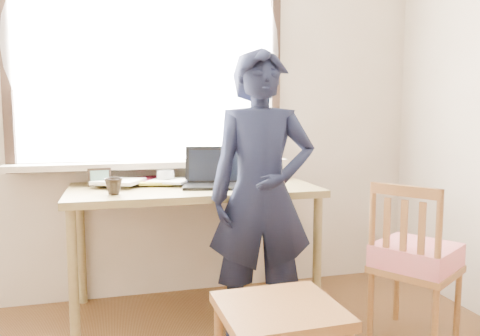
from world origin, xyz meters
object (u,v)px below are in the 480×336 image
object	(u,v)px
mug_white	(165,177)
side_chair	(415,258)
desk	(194,199)
person	(262,196)
laptop	(213,177)
work_chair	(280,323)
mug_dark	(114,186)

from	to	relation	value
mug_white	side_chair	bearing A→B (deg)	-33.58
desk	person	world-z (taller)	person
desk	mug_white	world-z (taller)	mug_white
laptop	work_chair	bearing A→B (deg)	-88.26
mug_dark	side_chair	distance (m)	1.73
mug_dark	person	distance (m)	0.83
desk	mug_dark	world-z (taller)	mug_dark
mug_white	mug_dark	size ratio (longest dim) A/B	1.12
mug_white	desk	bearing A→B (deg)	-41.76
mug_dark	person	size ratio (longest dim) A/B	0.06
mug_white	side_chair	size ratio (longest dim) A/B	0.13
side_chair	mug_white	bearing A→B (deg)	146.42
mug_dark	work_chair	size ratio (longest dim) A/B	0.20
laptop	mug_dark	world-z (taller)	laptop
work_chair	person	distance (m)	0.86
laptop	mug_dark	size ratio (longest dim) A/B	4.12
work_chair	side_chair	xyz separation A→B (m)	(0.96, 0.46, 0.06)
side_chair	work_chair	bearing A→B (deg)	-154.40
side_chair	mug_dark	bearing A→B (deg)	162.01
mug_dark	work_chair	bearing A→B (deg)	-56.89
laptop	person	bearing A→B (deg)	-63.66
desk	mug_dark	distance (m)	0.53
laptop	mug_white	xyz separation A→B (m)	(-0.28, 0.17, -0.01)
mug_white	mug_dark	world-z (taller)	mug_dark
desk	mug_dark	size ratio (longest dim) A/B	15.10
work_chair	person	world-z (taller)	person
mug_white	person	bearing A→B (deg)	-49.89
desk	mug_white	bearing A→B (deg)	138.24
desk	work_chair	size ratio (longest dim) A/B	3.09
mug_white	work_chair	bearing A→B (deg)	-76.47
mug_dark	work_chair	world-z (taller)	mug_dark
mug_dark	side_chair	world-z (taller)	mug_dark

